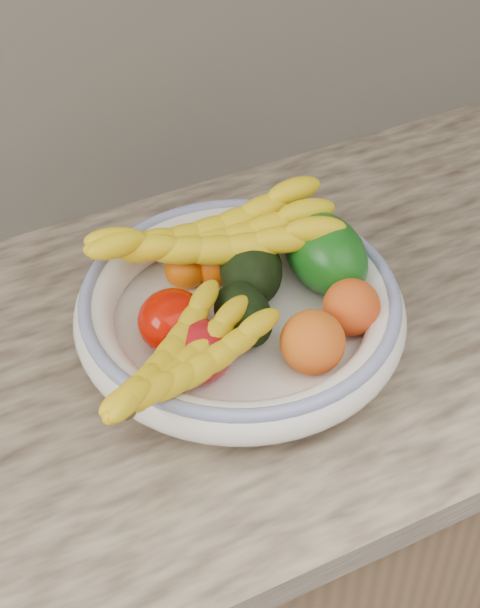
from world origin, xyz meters
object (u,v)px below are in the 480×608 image
(fruit_bowl, at_px, (240,311))
(green_mango, at_px, (325,253))
(banana_bunch_back, at_px, (213,244))
(banana_bunch_front, at_px, (182,366))

(fruit_bowl, relative_size, green_mango, 2.99)
(fruit_bowl, distance_m, green_mango, 0.13)
(fruit_bowl, xyz_separation_m, green_mango, (0.13, 0.02, 0.03))
(banana_bunch_back, bearing_deg, banana_bunch_front, -114.19)
(fruit_bowl, height_order, green_mango, green_mango)
(banana_bunch_front, bearing_deg, banana_bunch_back, 26.95)
(green_mango, xyz_separation_m, banana_bunch_back, (-0.12, 0.06, 0.01))
(fruit_bowl, height_order, banana_bunch_back, banana_bunch_back)
(green_mango, relative_size, banana_bunch_back, 0.40)
(fruit_bowl, xyz_separation_m, banana_bunch_back, (0.01, 0.08, 0.04))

